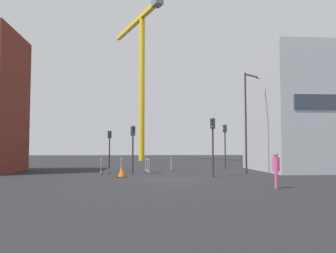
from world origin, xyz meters
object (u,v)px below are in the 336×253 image
(construction_crane, at_px, (141,61))
(streetlamp_tall, at_px, (248,114))
(traffic_cone_striped, at_px, (122,172))
(pedestrian_walking, at_px, (276,167))
(traffic_light_island, at_px, (225,139))
(traffic_light_near, at_px, (133,142))
(traffic_light_corner, at_px, (213,137))
(traffic_light_far, at_px, (109,143))

(construction_crane, xyz_separation_m, streetlamp_tall, (8.46, -29.48, -11.34))
(construction_crane, xyz_separation_m, traffic_cone_striped, (-0.98, -31.92, -15.61))
(streetlamp_tall, bearing_deg, pedestrian_walking, -99.24)
(streetlamp_tall, xyz_separation_m, traffic_light_island, (-0.39, 5.96, -1.82))
(streetlamp_tall, bearing_deg, traffic_light_island, 93.74)
(traffic_cone_striped, bearing_deg, construction_crane, 88.25)
(traffic_light_near, height_order, traffic_light_corner, traffic_light_corner)
(construction_crane, xyz_separation_m, pedestrian_walking, (6.88, -39.17, -14.92))
(streetlamp_tall, height_order, traffic_light_far, streetlamp_tall)
(traffic_light_far, bearing_deg, streetlamp_tall, -34.45)
(traffic_light_corner, distance_m, traffic_cone_striped, 6.59)
(traffic_light_island, bearing_deg, streetlamp_tall, -86.26)
(traffic_cone_striped, bearing_deg, pedestrian_walking, -42.69)
(streetlamp_tall, height_order, traffic_light_island, streetlamp_tall)
(construction_crane, distance_m, streetlamp_tall, 32.70)
(traffic_light_far, distance_m, traffic_light_corner, 13.20)
(traffic_light_near, relative_size, traffic_light_island, 0.87)
(traffic_light_near, xyz_separation_m, traffic_cone_striped, (-0.68, -2.35, -2.10))
(construction_crane, xyz_separation_m, traffic_light_corner, (5.17, -32.31, -13.27))
(streetlamp_tall, relative_size, traffic_light_far, 2.14)
(streetlamp_tall, height_order, traffic_cone_striped, streetlamp_tall)
(pedestrian_walking, bearing_deg, streetlamp_tall, 80.76)
(construction_crane, height_order, traffic_cone_striped, construction_crane)
(traffic_light_near, height_order, traffic_light_island, traffic_light_island)
(traffic_light_corner, relative_size, pedestrian_walking, 2.30)
(construction_crane, height_order, traffic_light_near, construction_crane)
(streetlamp_tall, xyz_separation_m, traffic_cone_striped, (-9.44, -2.45, -4.26))
(traffic_light_far, bearing_deg, traffic_light_near, -72.39)
(construction_crane, bearing_deg, traffic_light_island, -71.06)
(construction_crane, bearing_deg, traffic_light_corner, -80.92)
(traffic_light_far, height_order, traffic_light_corner, traffic_light_corner)
(traffic_light_corner, height_order, traffic_light_island, traffic_light_island)
(traffic_light_island, bearing_deg, traffic_light_near, -144.15)
(traffic_light_island, relative_size, traffic_cone_striped, 6.01)
(traffic_light_far, bearing_deg, traffic_light_island, -9.17)
(construction_crane, xyz_separation_m, traffic_light_near, (-0.30, -29.57, -13.50))
(streetlamp_tall, distance_m, traffic_light_near, 9.02)
(traffic_light_island, height_order, traffic_cone_striped, traffic_light_island)
(pedestrian_walking, bearing_deg, traffic_light_corner, 104.04)
(construction_crane, bearing_deg, traffic_cone_striped, -91.75)
(traffic_light_near, distance_m, traffic_light_island, 10.34)
(streetlamp_tall, distance_m, traffic_light_corner, 4.75)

